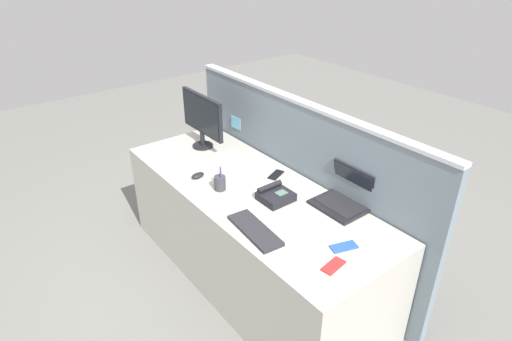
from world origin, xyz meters
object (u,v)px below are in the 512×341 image
object	(u,v)px
desk_phone	(275,195)
computer_mouse_right_hand	(198,175)
keyboard_main	(255,230)
pen_cup	(220,183)
desktop_monitor	(202,117)
laptop	(345,196)
cell_phone_black_slab	(276,175)
cell_phone_blue_case	(344,247)
cell_phone_red_case	(333,266)

from	to	relation	value
desk_phone	computer_mouse_right_hand	world-z (taller)	desk_phone
keyboard_main	computer_mouse_right_hand	bearing A→B (deg)	179.90
computer_mouse_right_hand	pen_cup	distance (m)	0.24
desktop_monitor	laptop	size ratio (longest dim) A/B	1.65
desktop_monitor	laptop	world-z (taller)	desktop_monitor
cell_phone_black_slab	cell_phone_blue_case	xyz separation A→B (m)	(0.84, -0.23, 0.00)
laptop	computer_mouse_right_hand	bearing A→B (deg)	-147.43
computer_mouse_right_hand	cell_phone_blue_case	xyz separation A→B (m)	(1.15, 0.23, -0.01)
desktop_monitor	computer_mouse_right_hand	distance (m)	0.56
desk_phone	pen_cup	bearing A→B (deg)	-146.88
pen_cup	cell_phone_blue_case	size ratio (longest dim) A/B	1.19
laptop	keyboard_main	bearing A→B (deg)	-100.82
keyboard_main	pen_cup	bearing A→B (deg)	173.90
cell_phone_red_case	keyboard_main	bearing A→B (deg)	-172.94
laptop	cell_phone_red_case	bearing A→B (deg)	-53.25
laptop	pen_cup	distance (m)	0.82
desktop_monitor	cell_phone_blue_case	xyz separation A→B (m)	(1.57, -0.08, -0.25)
desktop_monitor	keyboard_main	xyz separation A→B (m)	(1.16, -0.37, -0.24)
keyboard_main	cell_phone_black_slab	world-z (taller)	keyboard_main
cell_phone_black_slab	cell_phone_blue_case	world-z (taller)	same
desktop_monitor	cell_phone_red_case	size ratio (longest dim) A/B	3.71
keyboard_main	computer_mouse_right_hand	size ratio (longest dim) A/B	3.97
desk_phone	cell_phone_black_slab	size ratio (longest dim) A/B	1.40
pen_cup	laptop	bearing A→B (deg)	39.33
laptop	pen_cup	bearing A→B (deg)	-140.67
keyboard_main	computer_mouse_right_hand	xyz separation A→B (m)	(-0.75, 0.07, 0.01)
pen_cup	computer_mouse_right_hand	bearing A→B (deg)	-171.78
keyboard_main	cell_phone_blue_case	distance (m)	0.50
computer_mouse_right_hand	laptop	bearing A→B (deg)	26.20
laptop	computer_mouse_right_hand	distance (m)	1.03
keyboard_main	cell_phone_black_slab	size ratio (longest dim) A/B	2.78
computer_mouse_right_hand	cell_phone_black_slab	size ratio (longest dim) A/B	0.70
cell_phone_black_slab	cell_phone_red_case	size ratio (longest dim) A/B	1.01
desktop_monitor	cell_phone_red_case	xyz separation A→B (m)	(1.64, -0.23, -0.25)
keyboard_main	computer_mouse_right_hand	world-z (taller)	computer_mouse_right_hand
computer_mouse_right_hand	cell_phone_black_slab	bearing A→B (deg)	49.06
keyboard_main	cell_phone_blue_case	size ratio (longest dim) A/B	2.68
pen_cup	cell_phone_blue_case	distance (m)	0.94
pen_cup	desk_phone	bearing A→B (deg)	33.12
laptop	cell_phone_red_case	size ratio (longest dim) A/B	2.25
laptop	desk_phone	xyz separation A→B (m)	(-0.31, -0.31, -0.03)
computer_mouse_right_hand	cell_phone_blue_case	distance (m)	1.18
laptop	pen_cup	world-z (taller)	laptop
pen_cup	desktop_monitor	bearing A→B (deg)	157.36
desktop_monitor	laptop	xyz separation A→B (m)	(1.28, 0.25, -0.19)
desk_phone	cell_phone_black_slab	xyz separation A→B (m)	(-0.24, 0.21, -0.03)
pen_cup	cell_phone_red_case	distance (m)	1.00
cell_phone_black_slab	cell_phone_blue_case	size ratio (longest dim) A/B	0.97
desktop_monitor	cell_phone_black_slab	world-z (taller)	desktop_monitor
desk_phone	cell_phone_black_slab	bearing A→B (deg)	139.09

